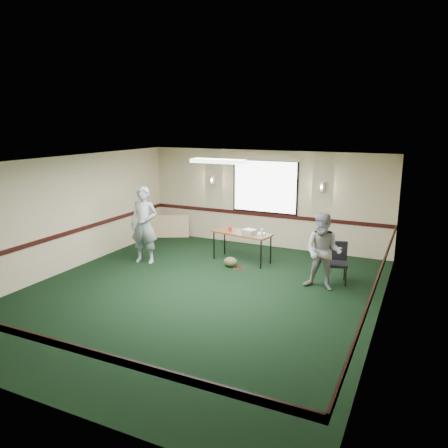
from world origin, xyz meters
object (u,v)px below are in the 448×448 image
at_px(projector, 249,231).
at_px(person_right, 323,252).
at_px(conference_chair, 337,259).
at_px(person_left, 144,225).
at_px(folding_table, 242,234).

height_order(projector, person_right, person_right).
xyz_separation_m(conference_chair, person_right, (-0.19, -0.57, 0.30)).
distance_m(projector, person_left, 2.62).
relative_size(folding_table, projector, 5.10).
height_order(folding_table, conference_chair, conference_chair).
bearing_deg(person_right, conference_chair, 74.76).
relative_size(projector, conference_chair, 0.35).
bearing_deg(conference_chair, person_right, -122.83).
bearing_deg(person_right, folding_table, 158.99).
relative_size(projector, person_left, 0.16).
xyz_separation_m(conference_chair, person_left, (-4.63, -0.65, 0.44)).
xyz_separation_m(projector, conference_chair, (2.24, -0.41, -0.29)).
height_order(folding_table, person_right, person_right).
distance_m(conference_chair, person_right, 0.67).
height_order(conference_chair, person_right, person_right).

